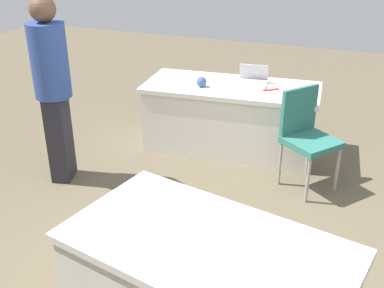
{
  "coord_description": "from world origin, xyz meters",
  "views": [
    {
      "loc": [
        -0.93,
        2.6,
        2.35
      ],
      "look_at": [
        0.17,
        -0.22,
        0.9
      ],
      "focal_mm": 43.55,
      "sensor_mm": 36.0,
      "label": 1
    }
  ],
  "objects_px": {
    "yarn_ball": "(202,82)",
    "scissors_red": "(271,90)",
    "chair_near_front": "(307,132)",
    "laptop_silver": "(252,81)",
    "person_attendee_standing": "(52,82)",
    "table_foreground": "(230,117)"
  },
  "relations": [
    {
      "from": "scissors_red",
      "to": "table_foreground",
      "type": "bearing_deg",
      "value": -40.16
    },
    {
      "from": "person_attendee_standing",
      "to": "laptop_silver",
      "type": "height_order",
      "value": "person_attendee_standing"
    },
    {
      "from": "yarn_ball",
      "to": "scissors_red",
      "type": "distance_m",
      "value": 0.74
    },
    {
      "from": "chair_near_front",
      "to": "scissors_red",
      "type": "relative_size",
      "value": 5.38
    },
    {
      "from": "table_foreground",
      "to": "chair_near_front",
      "type": "xyz_separation_m",
      "value": [
        -0.91,
        0.54,
        0.18
      ]
    },
    {
      "from": "chair_near_front",
      "to": "person_attendee_standing",
      "type": "relative_size",
      "value": 0.54
    },
    {
      "from": "person_attendee_standing",
      "to": "chair_near_front",
      "type": "bearing_deg",
      "value": 89.34
    },
    {
      "from": "laptop_silver",
      "to": "yarn_ball",
      "type": "bearing_deg",
      "value": 21.92
    },
    {
      "from": "person_attendee_standing",
      "to": "yarn_ball",
      "type": "height_order",
      "value": "person_attendee_standing"
    },
    {
      "from": "table_foreground",
      "to": "laptop_silver",
      "type": "xyz_separation_m",
      "value": [
        -0.2,
        -0.11,
        0.41
      ]
    },
    {
      "from": "yarn_ball",
      "to": "scissors_red",
      "type": "xyz_separation_m",
      "value": [
        -0.72,
        -0.16,
        -0.05
      ]
    },
    {
      "from": "chair_near_front",
      "to": "yarn_ball",
      "type": "xyz_separation_m",
      "value": [
        1.2,
        -0.38,
        0.24
      ]
    },
    {
      "from": "yarn_ball",
      "to": "scissors_red",
      "type": "relative_size",
      "value": 0.61
    },
    {
      "from": "table_foreground",
      "to": "chair_near_front",
      "type": "relative_size",
      "value": 2.02
    },
    {
      "from": "person_attendee_standing",
      "to": "laptop_silver",
      "type": "relative_size",
      "value": 5.07
    },
    {
      "from": "chair_near_front",
      "to": "yarn_ball",
      "type": "relative_size",
      "value": 8.8
    },
    {
      "from": "laptop_silver",
      "to": "yarn_ball",
      "type": "relative_size",
      "value": 3.2
    },
    {
      "from": "table_foreground",
      "to": "yarn_ball",
      "type": "relative_size",
      "value": 17.77
    },
    {
      "from": "scissors_red",
      "to": "chair_near_front",
      "type": "bearing_deg",
      "value": 90.56
    },
    {
      "from": "chair_near_front",
      "to": "scissors_red",
      "type": "bearing_deg",
      "value": -101.68
    },
    {
      "from": "table_foreground",
      "to": "laptop_silver",
      "type": "height_order",
      "value": "laptop_silver"
    },
    {
      "from": "chair_near_front",
      "to": "laptop_silver",
      "type": "bearing_deg",
      "value": -95.51
    }
  ]
}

